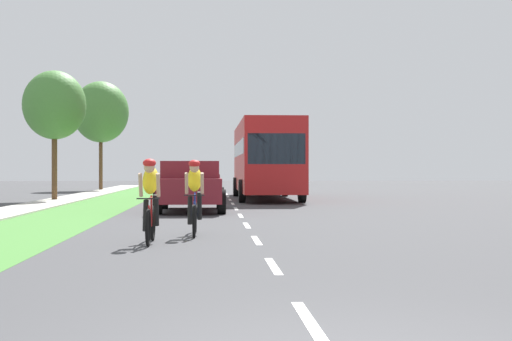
{
  "coord_description": "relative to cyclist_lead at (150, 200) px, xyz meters",
  "views": [
    {
      "loc": [
        -0.9,
        -4.99,
        1.39
      ],
      "look_at": [
        0.73,
        20.71,
        1.34
      ],
      "focal_mm": 50.88,
      "sensor_mm": 36.0,
      "label": 1
    }
  ],
  "objects": [
    {
      "name": "cyclist_trailing",
      "position": [
        0.79,
        1.62,
        0.0
      ],
      "size": [
        0.42,
        1.72,
        1.58
      ],
      "color": "black",
      "rests_on": "ground_plane"
    },
    {
      "name": "street_tree_far",
      "position": [
        -6.02,
        34.25,
        4.29
      ],
      "size": [
        3.62,
        3.62,
        7.11
      ],
      "color": "brown",
      "rests_on": "ground_plane"
    },
    {
      "name": "grass_verge",
      "position": [
        -3.09,
        11.43,
        -0.81
      ],
      "size": [
        2.76,
        70.0,
        0.01
      ],
      "primitive_type": "cube",
      "color": "#478438",
      "rests_on": "ground_plane"
    },
    {
      "name": "pickup_maroon",
      "position": [
        0.48,
        10.22,
        0.02
      ],
      "size": [
        2.22,
        5.1,
        1.64
      ],
      "color": "maroon",
      "rests_on": "ground_plane"
    },
    {
      "name": "street_tree_near",
      "position": [
        -5.73,
        18.77,
        3.37
      ],
      "size": [
        2.75,
        2.75,
        5.72
      ],
      "color": "brown",
      "rests_on": "ground_plane"
    },
    {
      "name": "sidewalk_concrete",
      "position": [
        -5.35,
        11.43,
        -0.81
      ],
      "size": [
        1.76,
        70.0,
        0.1
      ],
      "primitive_type": "cube",
      "color": "#B2ADA3",
      "rests_on": "ground_plane"
    },
    {
      "name": "ground_plane",
      "position": [
        2.01,
        11.43,
        -0.81
      ],
      "size": [
        120.0,
        120.0,
        0.0
      ],
      "primitive_type": "plane",
      "color": "#424244"
    },
    {
      "name": "lane_markings_center",
      "position": [
        2.01,
        15.43,
        -0.81
      ],
      "size": [
        0.12,
        54.07,
        0.01
      ],
      "color": "white",
      "rests_on": "ground_plane"
    },
    {
      "name": "cyclist_lead",
      "position": [
        0.0,
        0.0,
        0.0
      ],
      "size": [
        0.42,
        1.72,
        1.58
      ],
      "color": "black",
      "rests_on": "ground_plane"
    },
    {
      "name": "bus_red",
      "position": [
        3.68,
        20.16,
        1.17
      ],
      "size": [
        2.78,
        11.6,
        3.48
      ],
      "color": "red",
      "rests_on": "ground_plane"
    }
  ]
}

